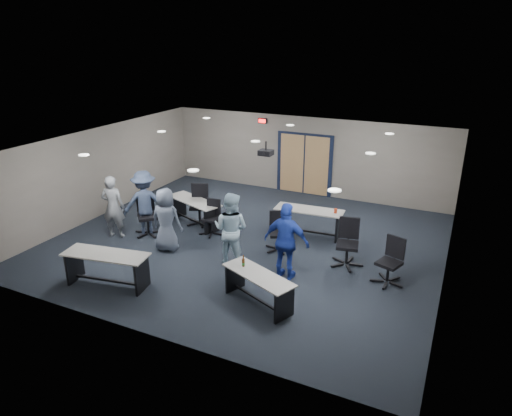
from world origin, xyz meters
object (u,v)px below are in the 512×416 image
at_px(chair_loose_left, 147,215).
at_px(chair_loose_right, 389,262).
at_px(chair_back_d, 348,243).
at_px(person_plaid, 166,220).
at_px(table_front_left, 107,264).
at_px(chair_back_a, 199,205).
at_px(chair_back_c, 278,232).
at_px(person_back, 145,203).
at_px(table_back_right, 309,217).
at_px(person_lightblue, 231,229).
at_px(chair_back_b, 211,218).
at_px(table_back_left, 194,208).
at_px(person_gray, 113,207).
at_px(table_front_right, 258,283).
at_px(person_navy, 286,242).

distance_m(chair_loose_left, chair_loose_right, 6.58).
distance_m(chair_back_d, person_plaid, 4.60).
height_order(table_front_left, person_plaid, person_plaid).
bearing_deg(table_front_left, chair_back_a, 80.43).
distance_m(chair_back_a, chair_back_c, 2.87).
height_order(chair_back_a, person_back, person_back).
relative_size(table_back_right, chair_back_c, 1.87).
bearing_deg(person_lightblue, chair_back_c, -124.51).
bearing_deg(person_lightblue, chair_back_b, -45.68).
bearing_deg(chair_loose_left, chair_back_a, 9.88).
bearing_deg(chair_back_c, chair_back_d, -30.64).
distance_m(table_back_left, person_back, 1.48).
relative_size(chair_loose_right, person_lightblue, 0.59).
bearing_deg(chair_back_d, table_back_left, 161.89).
bearing_deg(person_lightblue, table_back_left, -40.16).
height_order(table_back_right, chair_loose_right, chair_loose_right).
relative_size(table_front_left, chair_back_b, 2.01).
distance_m(chair_back_b, chair_loose_left, 1.77).
height_order(table_front_left, chair_back_a, chair_back_a).
bearing_deg(table_front_left, table_back_right, 45.03).
bearing_deg(person_plaid, person_back, -35.58).
bearing_deg(chair_back_b, person_gray, -155.11).
bearing_deg(person_lightblue, table_back_right, -117.04).
distance_m(table_front_right, table_back_left, 4.65).
bearing_deg(chair_back_d, person_lightblue, -167.70).
bearing_deg(chair_back_b, chair_loose_left, -157.83).
height_order(chair_loose_right, person_plaid, person_plaid).
height_order(table_back_right, person_plaid, person_plaid).
xyz_separation_m(table_back_left, person_plaid, (0.29, -1.75, 0.32)).
distance_m(chair_back_a, person_back, 1.60).
bearing_deg(person_plaid, table_back_left, -87.95).
height_order(chair_loose_left, person_lightblue, person_lightblue).
bearing_deg(person_lightblue, table_front_left, 44.55).
relative_size(chair_back_c, chair_loose_right, 0.95).
xyz_separation_m(person_navy, person_back, (-4.50, 0.68, 0.00)).
height_order(table_back_right, chair_back_d, chair_back_d).
distance_m(table_back_left, chair_loose_right, 5.89).
distance_m(chair_back_d, person_lightblue, 2.83).
bearing_deg(person_gray, table_back_left, -148.04).
xyz_separation_m(chair_back_b, person_back, (-1.69, -0.71, 0.42)).
distance_m(chair_back_d, person_back, 5.65).
distance_m(table_front_left, chair_back_a, 3.91).
height_order(table_back_right, person_lightblue, person_lightblue).
bearing_deg(person_plaid, person_navy, 172.00).
height_order(chair_loose_right, person_lightblue, person_lightblue).
distance_m(table_front_right, person_lightblue, 1.96).
relative_size(person_navy, person_back, 1.00).
xyz_separation_m(person_lightblue, person_back, (-3.04, 0.60, 0.00)).
distance_m(person_plaid, person_navy, 3.33).
relative_size(table_front_right, person_plaid, 1.07).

